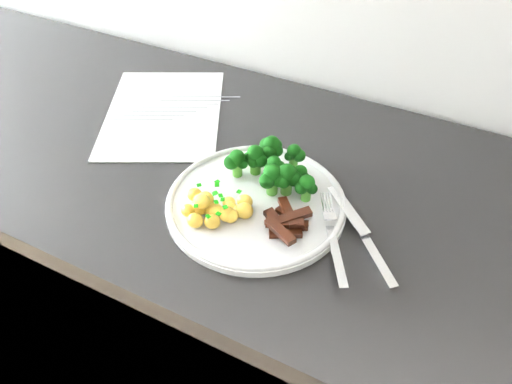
{
  "coord_description": "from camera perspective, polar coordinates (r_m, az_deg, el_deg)",
  "views": [
    {
      "loc": [
        0.42,
        1.09,
        1.46
      ],
      "look_at": [
        0.16,
        1.6,
        0.94
      ],
      "focal_mm": 34.82,
      "sensor_mm": 36.0,
      "label": 1
    }
  ],
  "objects": [
    {
      "name": "beef_strips",
      "position": [
        0.74,
        3.39,
        -3.52
      ],
      "size": [
        0.07,
        0.09,
        0.03
      ],
      "color": "black",
      "rests_on": "plate"
    },
    {
      "name": "broccoli",
      "position": [
        0.79,
        2.23,
        2.94
      ],
      "size": [
        0.16,
        0.1,
        0.06
      ],
      "color": "#316B1B",
      "rests_on": "plate"
    },
    {
      "name": "fork",
      "position": [
        0.72,
        8.93,
        -5.58
      ],
      "size": [
        0.1,
        0.17,
        0.02
      ],
      "color": "silver",
      "rests_on": "plate"
    },
    {
      "name": "potatoes",
      "position": [
        0.76,
        -4.66,
        -1.91
      ],
      "size": [
        0.11,
        0.09,
        0.04
      ],
      "color": "yellow",
      "rests_on": "plate"
    },
    {
      "name": "recipe_paper",
      "position": [
        1.01,
        -10.56,
        8.99
      ],
      "size": [
        0.34,
        0.38,
        0.0
      ],
      "color": "white",
      "rests_on": "counter"
    },
    {
      "name": "counter",
      "position": [
        1.21,
        -2.46,
        -13.76
      ],
      "size": [
        2.43,
        0.61,
        0.91
      ],
      "color": "black",
      "rests_on": "ground"
    },
    {
      "name": "plate",
      "position": [
        0.78,
        -0.0,
        -1.18
      ],
      "size": [
        0.29,
        0.29,
        0.02
      ],
      "color": "silver",
      "rests_on": "counter"
    },
    {
      "name": "knife",
      "position": [
        0.74,
        12.79,
        -6.01
      ],
      "size": [
        0.16,
        0.16,
        0.02
      ],
      "color": "silver",
      "rests_on": "plate"
    }
  ]
}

